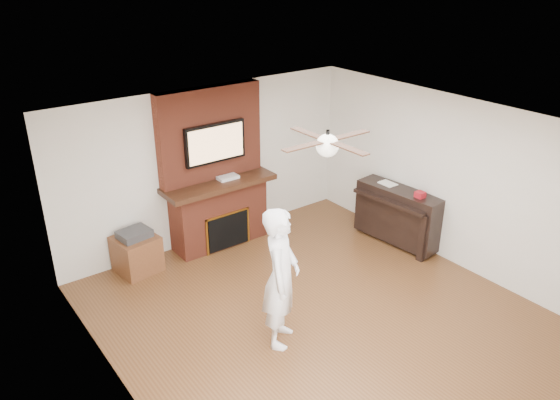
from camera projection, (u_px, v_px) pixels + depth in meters
room_shell at (324, 231)px, 6.50m from camera, size 5.36×5.86×2.86m
fireplace at (216, 184)px, 8.46m from camera, size 1.78×0.64×2.50m
tv at (215, 143)px, 8.15m from camera, size 1.00×0.08×0.60m
ceiling_fan at (327, 145)px, 6.05m from camera, size 1.21×1.21×0.31m
person at (281, 278)px, 6.25m from camera, size 0.76×0.75×1.75m
side_table at (137, 252)px, 7.93m from camera, size 0.64×0.64×0.66m
piano at (398, 214)px, 8.64m from camera, size 0.66×1.45×1.01m
cable_box at (228, 177)px, 8.44m from camera, size 0.33×0.19×0.05m
candle_orange at (213, 245)px, 8.62m from camera, size 0.07×0.07×0.12m
candle_green at (227, 243)px, 8.69m from camera, size 0.07×0.07×0.10m
candle_cream at (230, 241)px, 8.78m from camera, size 0.09×0.09×0.10m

